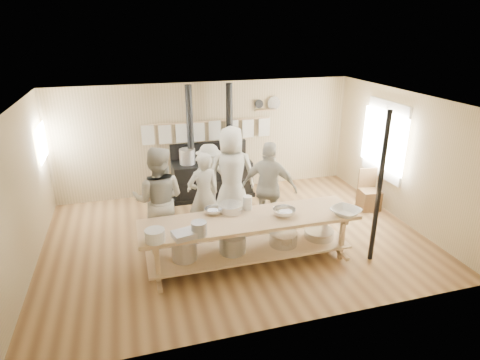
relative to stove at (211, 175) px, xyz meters
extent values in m
plane|color=brown|center=(0.01, -2.12, -0.52)|extent=(7.00, 7.00, 0.00)
plane|color=tan|center=(0.01, 0.38, 0.78)|extent=(7.00, 0.00, 7.00)
plane|color=tan|center=(0.01, -4.62, 0.78)|extent=(7.00, 0.00, 7.00)
plane|color=tan|center=(-3.49, -2.12, 0.78)|extent=(0.00, 5.00, 5.00)
plane|color=tan|center=(3.51, -2.12, 0.78)|extent=(0.00, 5.00, 5.00)
plane|color=#C3B291|center=(0.01, -2.12, 2.08)|extent=(7.00, 7.00, 0.00)
cube|color=beige|center=(3.48, -1.52, 0.98)|extent=(0.06, 1.35, 1.65)
plane|color=white|center=(3.44, -1.52, 0.98)|extent=(0.00, 1.50, 1.50)
cube|color=beige|center=(3.43, -1.52, 0.98)|extent=(0.02, 0.03, 1.50)
plane|color=white|center=(-3.44, -0.12, 1.08)|extent=(0.00, 0.90, 0.90)
cube|color=black|center=(0.01, -0.02, -0.10)|extent=(1.80, 0.70, 0.85)
cube|color=black|center=(0.01, -0.02, -0.47)|extent=(1.90, 0.75, 0.10)
cube|color=black|center=(0.01, 0.28, 0.53)|extent=(1.80, 0.12, 0.35)
cylinder|color=black|center=(-0.44, 0.03, 1.20)|extent=(0.15, 0.15, 1.75)
cylinder|color=black|center=(0.46, 0.03, 1.20)|extent=(0.15, 0.15, 1.75)
cylinder|color=#B2B2B7|center=(-0.54, -0.02, 0.50)|extent=(0.36, 0.36, 0.34)
cylinder|color=gray|center=(0.56, -0.07, 0.48)|extent=(0.30, 0.30, 0.30)
cylinder|color=tan|center=(0.01, 0.28, 1.20)|extent=(3.00, 0.04, 0.04)
cube|color=silver|center=(-1.34, 0.28, 0.98)|extent=(0.28, 0.01, 0.46)
cube|color=silver|center=(-0.96, 0.28, 0.98)|extent=(0.28, 0.01, 0.46)
cube|color=silver|center=(-0.57, 0.28, 0.98)|extent=(0.28, 0.01, 0.46)
cube|color=silver|center=(-0.19, 0.28, 0.98)|extent=(0.28, 0.01, 0.46)
cube|color=silver|center=(0.20, 0.28, 0.98)|extent=(0.28, 0.01, 0.46)
cube|color=silver|center=(0.59, 0.28, 0.98)|extent=(0.28, 0.01, 0.46)
cube|color=silver|center=(0.97, 0.28, 0.98)|extent=(0.28, 0.01, 0.46)
cube|color=silver|center=(1.36, 0.28, 0.98)|extent=(0.28, 0.01, 0.46)
cube|color=tan|center=(1.41, 0.30, 1.38)|extent=(0.50, 0.14, 0.03)
cylinder|color=black|center=(1.26, 0.32, 1.53)|extent=(0.20, 0.04, 0.20)
cylinder|color=silver|center=(1.63, 0.32, 1.53)|extent=(0.32, 0.03, 0.32)
cube|color=tan|center=(0.01, -3.02, 0.30)|extent=(3.60, 0.90, 0.06)
cube|color=tan|center=(0.01, -3.02, -0.27)|extent=(3.40, 0.80, 0.04)
cube|color=tan|center=(0.01, -3.02, -0.32)|extent=(3.30, 0.06, 0.06)
cube|color=tan|center=(-1.54, -3.32, -0.10)|extent=(0.07, 0.07, 0.85)
cube|color=tan|center=(-1.54, -2.72, -0.10)|extent=(0.07, 0.07, 0.85)
cube|color=tan|center=(1.56, -3.32, -0.10)|extent=(0.07, 0.07, 0.85)
cube|color=tan|center=(1.56, -2.72, -0.10)|extent=(0.07, 0.07, 0.85)
cylinder|color=#B2B2B7|center=(-1.09, -3.02, -0.06)|extent=(0.40, 0.40, 0.38)
cylinder|color=gray|center=(-0.29, -3.02, -0.10)|extent=(0.44, 0.44, 0.30)
cylinder|color=silver|center=(0.61, -3.02, -0.14)|extent=(0.48, 0.48, 0.22)
cylinder|color=silver|center=(1.31, -3.02, -0.18)|extent=(0.52, 0.52, 0.14)
cylinder|color=black|center=(2.06, -3.47, 0.78)|extent=(0.08, 0.08, 2.60)
imported|color=#A29F8F|center=(-0.53, -1.84, 0.31)|extent=(0.67, 0.50, 1.66)
imported|color=#A29F8F|center=(-1.37, -2.11, 0.43)|extent=(1.10, 0.97, 1.91)
imported|color=#A29F8F|center=(0.15, -1.31, 0.46)|extent=(1.03, 0.74, 1.96)
imported|color=#A29F8F|center=(0.70, -2.02, 0.38)|extent=(1.13, 0.94, 1.81)
imported|color=#A29F8F|center=(-0.20, -0.80, 0.23)|extent=(1.04, 0.70, 1.50)
cube|color=brown|center=(3.16, -1.68, -0.30)|extent=(0.45, 0.45, 0.44)
cube|color=brown|center=(3.18, -1.50, 0.12)|extent=(0.41, 0.08, 0.49)
imported|color=silver|center=(-0.22, -2.69, 0.37)|extent=(0.43, 0.43, 0.09)
imported|color=silver|center=(-0.53, -2.69, 0.38)|extent=(0.44, 0.44, 0.10)
imported|color=silver|center=(1.56, -3.35, 0.39)|extent=(0.63, 0.63, 0.11)
imported|color=silver|center=(0.57, -3.08, 0.39)|extent=(0.53, 0.53, 0.12)
cube|color=#B2B2B7|center=(-1.08, -3.35, 0.38)|extent=(0.47, 0.36, 0.09)
cylinder|color=silver|center=(-0.24, -2.69, 0.40)|extent=(0.54, 0.54, 0.13)
cylinder|color=gray|center=(-0.90, -3.35, 0.44)|extent=(0.29, 0.29, 0.22)
cylinder|color=silver|center=(-1.54, -3.35, 0.42)|extent=(0.32, 0.32, 0.18)
cylinder|color=silver|center=(0.06, -2.69, 0.45)|extent=(0.19, 0.19, 0.24)
camera|label=1|loc=(-1.76, -8.61, 3.28)|focal=30.00mm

